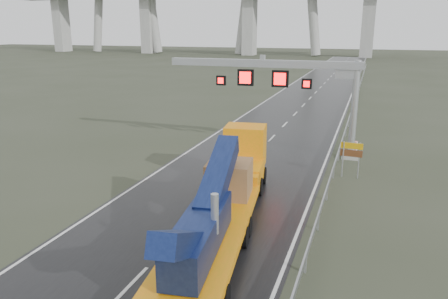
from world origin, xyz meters
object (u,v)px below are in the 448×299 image
(sign_gantry, at_px, (290,80))
(striped_barrier, at_px, (353,148))
(exit_sign_pair, at_px, (351,153))
(heavy_haul_truck, at_px, (225,194))

(sign_gantry, xyz_separation_m, striped_barrier, (4.88, 1.07, -5.09))
(exit_sign_pair, bearing_deg, sign_gantry, 141.87)
(heavy_haul_truck, height_order, striped_barrier, heavy_haul_truck)
(heavy_haul_truck, distance_m, exit_sign_pair, 10.91)
(heavy_haul_truck, distance_m, striped_barrier, 16.05)
(sign_gantry, relative_size, striped_barrier, 14.14)
(sign_gantry, bearing_deg, exit_sign_pair, -42.37)
(heavy_haul_truck, height_order, exit_sign_pair, heavy_haul_truck)
(sign_gantry, bearing_deg, heavy_haul_truck, -91.51)
(sign_gantry, relative_size, exit_sign_pair, 6.28)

